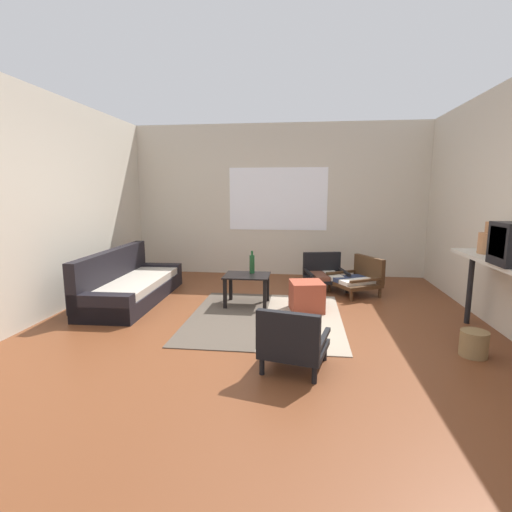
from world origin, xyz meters
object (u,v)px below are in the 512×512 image
armchair_corner (359,278)px  ottoman_orange (307,296)px  coffee_table (247,281)px  clay_vase (489,242)px  couch (130,285)px  wicker_basket (474,344)px  armchair_by_window (325,273)px  glass_bottle (252,264)px  armchair_striped_foreground (293,342)px

armchair_corner → ottoman_orange: size_ratio=2.09×
coffee_table → clay_vase: 2.82m
couch → armchair_corner: bearing=12.7°
couch → wicker_basket: 4.22m
armchair_by_window → clay_vase: (1.56, -1.77, 0.75)m
ottoman_orange → armchair_by_window: bearing=76.3°
armchair_by_window → clay_vase: 2.47m
armchair_by_window → ottoman_orange: armchair_by_window is taller
clay_vase → glass_bottle: bearing=161.9°
coffee_table → armchair_corner: 1.74m
armchair_by_window → clay_vase: clay_vase is taller
coffee_table → clay_vase: size_ratio=1.80×
coffee_table → armchair_striped_foreground: (0.66, -1.85, -0.07)m
couch → armchair_by_window: size_ratio=2.88×
ottoman_orange → glass_bottle: glass_bottle is taller
armchair_striped_foreground → wicker_basket: bearing=16.8°
armchair_striped_foreground → ottoman_orange: bearing=85.4°
coffee_table → glass_bottle: 0.25m
coffee_table → glass_bottle: bearing=65.4°
ottoman_orange → clay_vase: (1.85, -0.57, 0.81)m
armchair_corner → coffee_table: bearing=-154.3°
armchair_by_window → armchair_striped_foreground: size_ratio=1.11×
glass_bottle → wicker_basket: size_ratio=1.24×
couch → clay_vase: bearing=-10.0°
coffee_table → couch: bearing=179.2°
coffee_table → ottoman_orange: (0.79, -0.17, -0.14)m
armchair_by_window → glass_bottle: size_ratio=2.35×
armchair_by_window → armchair_corner: 0.56m
armchair_by_window → armchair_corner: bearing=-30.1°
coffee_table → glass_bottle: (0.05, 0.12, 0.22)m
armchair_corner → glass_bottle: bearing=-157.2°
armchair_by_window → coffee_table: bearing=-136.3°
couch → glass_bottle: bearing=3.1°
coffee_table → glass_bottle: glass_bottle is taller
clay_vase → ottoman_orange: bearing=163.0°
glass_bottle → coffee_table: bearing=-114.6°
armchair_striped_foreground → glass_bottle: (-0.60, 1.97, 0.29)m
clay_vase → wicker_basket: bearing=-117.4°
coffee_table → ottoman_orange: coffee_table is taller
glass_bottle → armchair_striped_foreground: bearing=-72.9°
clay_vase → armchair_striped_foreground: bearing=-150.6°
ottoman_orange → wicker_basket: (1.53, -1.18, -0.07)m
wicker_basket → armchair_by_window: bearing=117.5°
glass_bottle → wicker_basket: glass_bottle is taller
ottoman_orange → couch: bearing=175.5°
armchair_striped_foreground → armchair_corner: size_ratio=0.77×
coffee_table → armchair_corner: (1.57, 0.75, -0.08)m
armchair_by_window → armchair_striped_foreground: 2.92m
coffee_table → ottoman_orange: 0.82m
wicker_basket → clay_vase: bearing=62.6°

